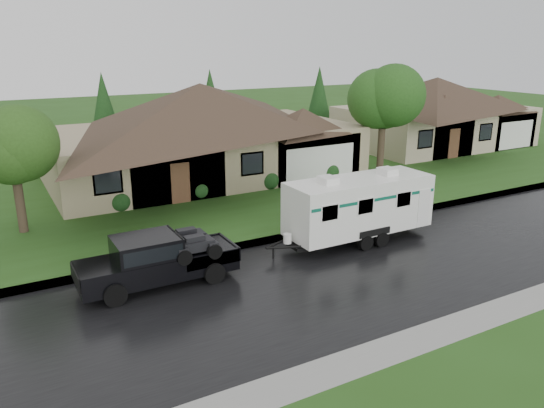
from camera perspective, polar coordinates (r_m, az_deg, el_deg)
The scene contains 11 objects.
ground at distance 20.63m, azimuth 2.20°, elevation -6.13°, with size 140.00×140.00×0.00m, color #274E18.
road at distance 19.10m, azimuth 5.35°, elevation -8.16°, with size 140.00×8.00×0.01m, color black.
curb at distance 22.40m, azimuth -0.80°, elevation -3.98°, with size 140.00×0.50×0.15m, color gray.
lawn at distance 33.67m, azimuth -11.20°, elevation 2.93°, with size 140.00×26.00×0.15m, color #274E18.
house_main at distance 32.70m, azimuth -7.05°, elevation 8.99°, with size 19.44×10.80×6.90m.
house_neighbor at distance 44.60m, azimuth 17.54°, elevation 10.13°, with size 15.12×9.72×6.45m.
tree_left_green at distance 24.76m, azimuth -26.21°, elevation 5.63°, with size 3.31×3.31×5.49m.
tree_right_green at distance 33.27m, azimuth 11.93°, elevation 10.79°, with size 3.95×3.95×6.53m.
shrub_row at distance 29.08m, azimuth -3.95°, elevation 2.15°, with size 13.60×1.00×1.00m.
pickup_truck at distance 18.77m, azimuth -12.50°, elevation -5.77°, with size 5.42×2.06×1.81m.
travel_trailer at distance 22.45m, azimuth 9.33°, elevation -0.07°, with size 6.68×2.35×3.00m.
Camera 1 is at (-9.93, -16.15, 8.13)m, focal length 35.00 mm.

